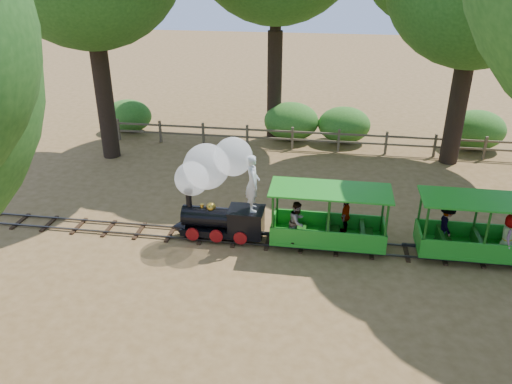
# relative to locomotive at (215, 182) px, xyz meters

# --- Properties ---
(ground) EXTENTS (90.00, 90.00, 0.00)m
(ground) POSITION_rel_locomotive_xyz_m (2.55, -0.07, -1.81)
(ground) COLOR olive
(ground) RESTS_ON ground
(track) EXTENTS (22.00, 1.00, 0.10)m
(track) POSITION_rel_locomotive_xyz_m (2.55, -0.07, -1.74)
(track) COLOR #3F3D3A
(track) RESTS_ON ground
(locomotive) EXTENTS (2.81, 1.32, 3.23)m
(locomotive) POSITION_rel_locomotive_xyz_m (0.00, 0.00, 0.00)
(locomotive) COLOR black
(locomotive) RESTS_ON ground
(carriage_front) EXTENTS (3.37, 1.42, 1.75)m
(carriage_front) POSITION_rel_locomotive_xyz_m (3.17, -0.11, -1.05)
(carriage_front) COLOR #218E1F
(carriage_front) RESTS_ON track
(carriage_rear) EXTENTS (3.37, 1.38, 1.75)m
(carriage_rear) POSITION_rel_locomotive_xyz_m (7.34, -0.08, -1.04)
(carriage_rear) COLOR #218E1F
(carriage_rear) RESTS_ON track
(fence) EXTENTS (18.10, 0.10, 1.00)m
(fence) POSITION_rel_locomotive_xyz_m (2.55, 7.93, -1.23)
(fence) COLOR brown
(fence) RESTS_ON ground
(shrub_west) EXTENTS (2.22, 1.71, 1.54)m
(shrub_west) POSITION_rel_locomotive_xyz_m (-6.45, 9.23, -1.04)
(shrub_west) COLOR #2D6B1E
(shrub_west) RESTS_ON ground
(shrub_mid_w) EXTENTS (2.50, 1.93, 1.73)m
(shrub_mid_w) POSITION_rel_locomotive_xyz_m (1.38, 9.23, -0.94)
(shrub_mid_w) COLOR #2D6B1E
(shrub_mid_w) RESTS_ON ground
(shrub_mid_e) EXTENTS (2.35, 1.81, 1.63)m
(shrub_mid_e) POSITION_rel_locomotive_xyz_m (3.77, 9.23, -0.99)
(shrub_mid_e) COLOR #2D6B1E
(shrub_mid_e) RESTS_ON ground
(shrub_east) EXTENTS (2.49, 1.92, 1.73)m
(shrub_east) POSITION_rel_locomotive_xyz_m (9.44, 9.23, -0.95)
(shrub_east) COLOR #2D6B1E
(shrub_east) RESTS_ON ground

